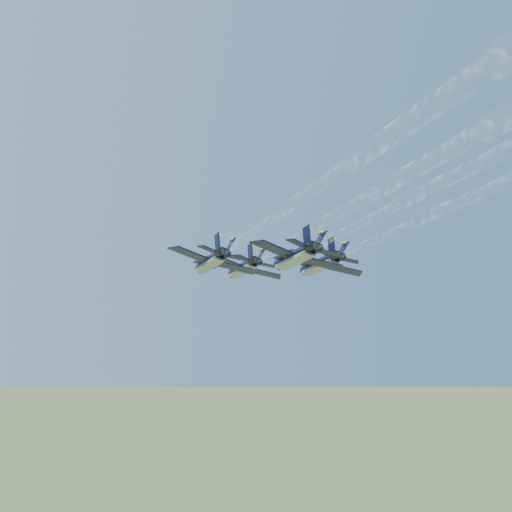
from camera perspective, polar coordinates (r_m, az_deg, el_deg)
jet_lead at (r=123.18m, az=-0.97°, el=-0.87°), size 11.41×16.04×4.61m
jet_left at (r=107.16m, az=-3.34°, el=-0.39°), size 11.41×16.04×4.61m
jet_right at (r=113.06m, az=4.65°, el=-0.58°), size 11.41×16.04×4.61m
jet_slot at (r=98.28m, az=2.81°, el=-0.06°), size 11.41×16.04×4.61m
smoke_trail_lead at (r=67.78m, az=12.48°, el=1.85°), size 30.99×75.91×2.46m
smoke_trail_left at (r=51.17m, az=11.83°, el=3.74°), size 30.99×75.91×2.46m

